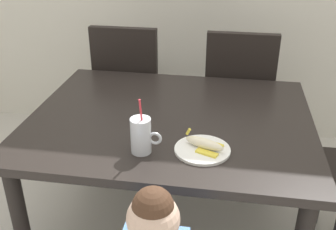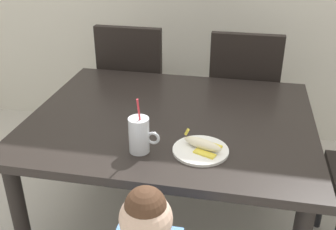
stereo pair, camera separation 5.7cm
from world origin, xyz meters
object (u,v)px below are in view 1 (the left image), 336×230
object	(u,v)px
dining_table	(170,131)
dining_chair_right	(238,92)
milk_cup	(141,137)
dining_chair_left	(130,85)
peeled_banana	(205,144)
snack_plate	(202,150)

from	to	relation	value
dining_table	dining_chair_right	size ratio (longest dim) A/B	1.40
dining_chair_right	milk_cup	bearing A→B (deg)	69.53
dining_chair_left	peeled_banana	world-z (taller)	dining_chair_left
milk_cup	snack_plate	bearing A→B (deg)	10.26
dining_table	milk_cup	xyz separation A→B (m)	(-0.07, -0.34, 0.15)
dining_table	peeled_banana	distance (m)	0.36
dining_chair_left	snack_plate	xyz separation A→B (m)	(0.57, -1.02, 0.17)
dining_chair_left	milk_cup	world-z (taller)	dining_chair_left
dining_table	snack_plate	distance (m)	0.35
dining_chair_left	dining_table	bearing A→B (deg)	118.23
dining_table	milk_cup	size ratio (longest dim) A/B	5.37
dining_table	milk_cup	bearing A→B (deg)	-101.01
snack_plate	dining_table	bearing A→B (deg)	121.56
peeled_banana	snack_plate	bearing A→B (deg)	-141.54
dining_table	dining_chair_left	distance (m)	0.83
dining_chair_left	dining_chair_right	xyz separation A→B (m)	(0.72, -0.01, 0.00)
dining_chair_left	snack_plate	bearing A→B (deg)	119.20
dining_chair_left	peeled_banana	size ratio (longest dim) A/B	5.52
milk_cup	peeled_banana	xyz separation A→B (m)	(0.25, 0.05, -0.04)
dining_table	dining_chair_left	xyz separation A→B (m)	(-0.39, 0.73, -0.08)
dining_chair_left	peeled_banana	bearing A→B (deg)	119.71
dining_chair_left	milk_cup	xyz separation A→B (m)	(0.33, -1.06, 0.23)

